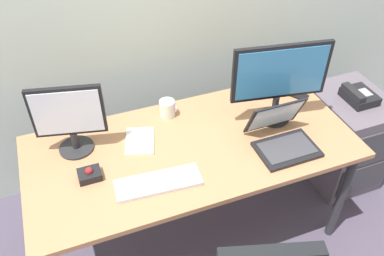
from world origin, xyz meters
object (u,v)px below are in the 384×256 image
at_px(file_cabinet, 344,138).
at_px(keyboard, 158,182).
at_px(paper_notepad, 140,141).
at_px(coffee_mug, 168,108).
at_px(monitor_main, 280,77).
at_px(desk_phone, 359,96).
at_px(trackball_mouse, 90,174).
at_px(monitor_side, 69,117).
at_px(cell_phone, 296,95).
at_px(laptop, 282,137).

height_order(file_cabinet, keyboard, keyboard).
bearing_deg(paper_notepad, coffee_mug, 36.91).
bearing_deg(monitor_main, keyboard, -162.21).
height_order(desk_phone, trackball_mouse, trackball_mouse).
relative_size(file_cabinet, paper_notepad, 3.23).
xyz_separation_m(file_cabinet, paper_notepad, (-1.40, 0.03, 0.41)).
distance_m(file_cabinet, monitor_side, 1.83).
bearing_deg(cell_phone, keyboard, 167.45).
height_order(desk_phone, keyboard, same).
bearing_deg(paper_notepad, keyboard, -89.27).
bearing_deg(coffee_mug, file_cabinet, -8.93).
relative_size(monitor_side, cell_phone, 2.73).
height_order(keyboard, paper_notepad, keyboard).
distance_m(trackball_mouse, coffee_mug, 0.60).
relative_size(monitor_side, keyboard, 0.92).
xyz_separation_m(monitor_side, paper_notepad, (0.32, -0.07, -0.21)).
bearing_deg(desk_phone, file_cabinet, 63.22).
bearing_deg(coffee_mug, trackball_mouse, -147.44).
relative_size(monitor_side, paper_notepad, 1.86).
height_order(monitor_side, cell_phone, monitor_side).
relative_size(monitor_side, trackball_mouse, 3.52).
bearing_deg(trackball_mouse, laptop, -6.96).
height_order(file_cabinet, monitor_main, monitor_main).
bearing_deg(trackball_mouse, file_cabinet, 4.55).
bearing_deg(keyboard, monitor_main, 17.79).
bearing_deg(paper_notepad, cell_phone, 3.82).
bearing_deg(file_cabinet, monitor_main, -175.53).
xyz_separation_m(desk_phone, monitor_side, (-1.71, 0.11, 0.24)).
distance_m(trackball_mouse, paper_notepad, 0.33).
bearing_deg(desk_phone, trackball_mouse, -175.99).
distance_m(desk_phone, laptop, 0.74).
distance_m(keyboard, laptop, 0.69).
distance_m(coffee_mug, paper_notepad, 0.27).
bearing_deg(file_cabinet, keyboard, -168.12).
xyz_separation_m(desk_phone, cell_phone, (-0.39, 0.11, 0.03)).
xyz_separation_m(file_cabinet, cell_phone, (-0.39, 0.10, 0.40)).
bearing_deg(file_cabinet, desk_phone, -116.78).
height_order(desk_phone, cell_phone, desk_phone).
height_order(coffee_mug, paper_notepad, coffee_mug).
bearing_deg(keyboard, file_cabinet, 11.88).
bearing_deg(coffee_mug, laptop, -42.36).
bearing_deg(coffee_mug, desk_phone, -9.77).
bearing_deg(paper_notepad, laptop, -22.16).
xyz_separation_m(keyboard, laptop, (0.69, 0.04, 0.04)).
bearing_deg(laptop, trackball_mouse, 173.04).
bearing_deg(coffee_mug, cell_phone, -6.56).
relative_size(file_cabinet, cell_phone, 4.73).
bearing_deg(monitor_main, paper_notepad, 174.18).
height_order(monitor_side, coffee_mug, monitor_side).
bearing_deg(monitor_side, laptop, -18.93).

